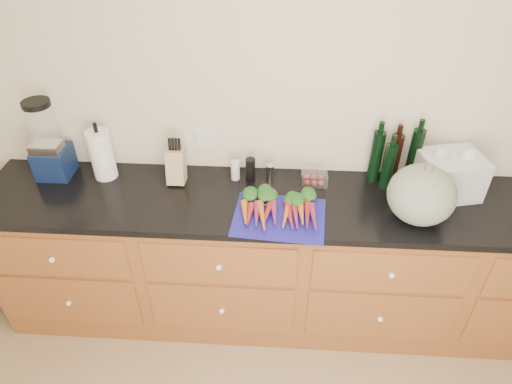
# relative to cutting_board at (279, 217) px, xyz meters

# --- Properties ---
(wall_back) EXTENTS (4.10, 0.05, 2.60)m
(wall_back) POSITION_rel_cutting_board_xyz_m (0.14, 0.48, 0.35)
(wall_back) COLOR beige
(wall_back) RESTS_ON ground
(cabinets) EXTENTS (3.60, 0.64, 0.90)m
(cabinets) POSITION_rel_cutting_board_xyz_m (0.14, 0.16, -0.50)
(cabinets) COLOR brown
(cabinets) RESTS_ON ground
(countertop) EXTENTS (3.64, 0.62, 0.04)m
(countertop) POSITION_rel_cutting_board_xyz_m (0.14, 0.16, -0.03)
(countertop) COLOR black
(countertop) RESTS_ON cabinets
(cutting_board) EXTENTS (0.50, 0.39, 0.01)m
(cutting_board) POSITION_rel_cutting_board_xyz_m (0.00, 0.00, 0.00)
(cutting_board) COLOR navy
(cutting_board) RESTS_ON countertop
(carrots) EXTENTS (0.40, 0.29, 0.06)m
(carrots) POSITION_rel_cutting_board_xyz_m (0.00, 0.04, 0.03)
(carrots) COLOR orange
(carrots) RESTS_ON cutting_board
(squash) EXTENTS (0.34, 0.34, 0.31)m
(squash) POSITION_rel_cutting_board_xyz_m (0.71, 0.05, 0.15)
(squash) COLOR slate
(squash) RESTS_ON countertop
(blender_appliance) EXTENTS (0.19, 0.19, 0.47)m
(blender_appliance) POSITION_rel_cutting_board_xyz_m (-1.31, 0.32, 0.20)
(blender_appliance) COLOR #0E1D44
(blender_appliance) RESTS_ON countertop
(paper_towel) EXTENTS (0.13, 0.13, 0.30)m
(paper_towel) POSITION_rel_cutting_board_xyz_m (-1.02, 0.32, 0.14)
(paper_towel) COLOR white
(paper_towel) RESTS_ON countertop
(knife_block) EXTENTS (0.10, 0.10, 0.20)m
(knife_block) POSITION_rel_cutting_board_xyz_m (-0.59, 0.30, 0.09)
(knife_block) COLOR tan
(knife_block) RESTS_ON countertop
(grinder_salt) EXTENTS (0.05, 0.05, 0.12)m
(grinder_salt) POSITION_rel_cutting_board_xyz_m (-0.26, 0.34, 0.05)
(grinder_salt) COLOR silver
(grinder_salt) RESTS_ON countertop
(grinder_pepper) EXTENTS (0.06, 0.06, 0.14)m
(grinder_pepper) POSITION_rel_cutting_board_xyz_m (-0.17, 0.34, 0.06)
(grinder_pepper) COLOR black
(grinder_pepper) RESTS_ON countertop
(canister_chrome) EXTENTS (0.04, 0.04, 0.10)m
(canister_chrome) POSITION_rel_cutting_board_xyz_m (-0.06, 0.34, 0.04)
(canister_chrome) COLOR silver
(canister_chrome) RESTS_ON countertop
(tomato_box) EXTENTS (0.15, 0.12, 0.07)m
(tomato_box) POSITION_rel_cutting_board_xyz_m (0.19, 0.33, 0.03)
(tomato_box) COLOR white
(tomato_box) RESTS_ON countertop
(bottles) EXTENTS (0.28, 0.14, 0.33)m
(bottles) POSITION_rel_cutting_board_xyz_m (0.63, 0.37, 0.15)
(bottles) COLOR black
(bottles) RESTS_ON countertop
(grocery_bag) EXTENTS (0.37, 0.32, 0.24)m
(grocery_bag) POSITION_rel_cutting_board_xyz_m (0.91, 0.28, 0.11)
(grocery_bag) COLOR silver
(grocery_bag) RESTS_ON countertop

